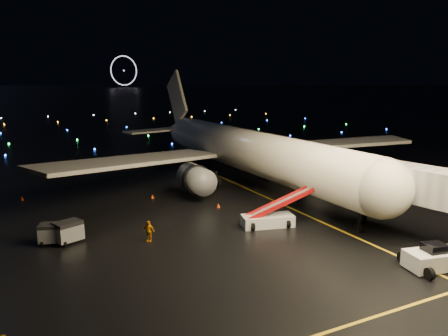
{
  "coord_description": "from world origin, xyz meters",
  "views": [
    {
      "loc": [
        -15.21,
        -27.21,
        13.94
      ],
      "look_at": [
        4.39,
        12.0,
        5.0
      ],
      "focal_mm": 35.0,
      "sensor_mm": 36.0,
      "label": 1
    }
  ],
  "objects_px": {
    "pushback_tug": "(434,256)",
    "belt_loader": "(268,209)",
    "airliner": "(236,126)",
    "baggage_cart_0": "(68,232)",
    "crew_c": "(149,231)",
    "baggage_cart_1": "(52,234)"
  },
  "relations": [
    {
      "from": "pushback_tug",
      "to": "belt_loader",
      "type": "distance_m",
      "value": 15.01
    },
    {
      "from": "airliner",
      "to": "baggage_cart_0",
      "type": "bearing_deg",
      "value": -150.27
    },
    {
      "from": "baggage_cart_0",
      "to": "pushback_tug",
      "type": "bearing_deg",
      "value": -59.41
    },
    {
      "from": "crew_c",
      "to": "belt_loader",
      "type": "bearing_deg",
      "value": 34.34
    },
    {
      "from": "airliner",
      "to": "belt_loader",
      "type": "xyz_separation_m",
      "value": [
        -6.34,
        -18.38,
        -5.97
      ]
    },
    {
      "from": "baggage_cart_0",
      "to": "baggage_cart_1",
      "type": "bearing_deg",
      "value": 140.4
    },
    {
      "from": "pushback_tug",
      "to": "crew_c",
      "type": "bearing_deg",
      "value": 150.76
    },
    {
      "from": "belt_loader",
      "to": "crew_c",
      "type": "relative_size",
      "value": 3.85
    },
    {
      "from": "baggage_cart_1",
      "to": "belt_loader",
      "type": "bearing_deg",
      "value": 4.88
    },
    {
      "from": "airliner",
      "to": "pushback_tug",
      "type": "height_order",
      "value": "airliner"
    },
    {
      "from": "airliner",
      "to": "crew_c",
      "type": "height_order",
      "value": "airliner"
    },
    {
      "from": "pushback_tug",
      "to": "crew_c",
      "type": "xyz_separation_m",
      "value": [
        -17.39,
        14.97,
        -0.05
      ]
    },
    {
      "from": "baggage_cart_0",
      "to": "crew_c",
      "type": "bearing_deg",
      "value": -47.05
    },
    {
      "from": "crew_c",
      "to": "baggage_cart_1",
      "type": "height_order",
      "value": "crew_c"
    },
    {
      "from": "pushback_tug",
      "to": "baggage_cart_1",
      "type": "relative_size",
      "value": 2.0
    },
    {
      "from": "belt_loader",
      "to": "airliner",
      "type": "bearing_deg",
      "value": 84.82
    },
    {
      "from": "crew_c",
      "to": "baggage_cart_0",
      "type": "xyz_separation_m",
      "value": [
        -6.32,
        2.9,
        0.01
      ]
    },
    {
      "from": "belt_loader",
      "to": "crew_c",
      "type": "bearing_deg",
      "value": -172.14
    },
    {
      "from": "airliner",
      "to": "belt_loader",
      "type": "bearing_deg",
      "value": -109.94
    },
    {
      "from": "crew_c",
      "to": "pushback_tug",
      "type": "bearing_deg",
      "value": -0.4
    },
    {
      "from": "pushback_tug",
      "to": "belt_loader",
      "type": "relative_size",
      "value": 0.57
    },
    {
      "from": "airliner",
      "to": "belt_loader",
      "type": "relative_size",
      "value": 7.52
    }
  ]
}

